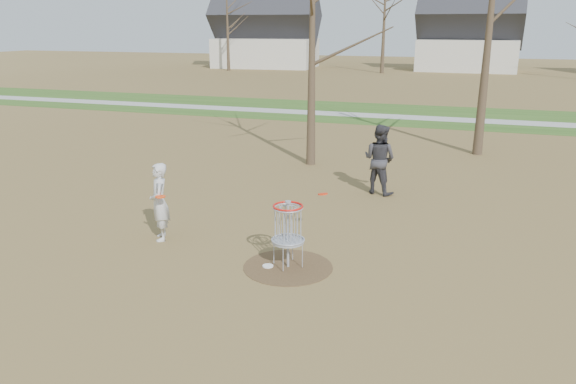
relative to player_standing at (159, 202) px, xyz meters
The scene contains 11 objects.
ground 3.37m from the player_standing, ahead, with size 160.00×160.00×0.00m, color brown.
green_band 20.71m from the player_standing, 81.10° to the left, with size 160.00×8.00×0.01m, color #2D5119.
footpath 19.73m from the player_standing, 80.65° to the left, with size 160.00×1.50×0.01m, color #9E9E99.
dirt_circle 3.36m from the player_standing, ahead, with size 1.80×1.80×0.01m, color #47331E.
player_standing is the anchor object (origin of this frame).
player_throwing 6.56m from the player_standing, 52.14° to the left, with size 0.97×0.76×2.00m, color #36353B.
disc_grounded 3.02m from the player_standing, 13.51° to the right, with size 0.22×0.22×0.02m, color white.
discs_in_play 1.97m from the player_standing, 15.13° to the left, with size 3.42×1.77×0.12m.
disc_golf_basket 3.25m from the player_standing, ahead, with size 0.64×0.64×1.35m.
bare_trees 35.86m from the player_standing, 81.96° to the left, with size 52.62×44.98×9.00m.
houses_row 52.61m from the player_standing, 81.77° to the left, with size 56.51×10.01×7.26m.
Camera 1 is at (3.27, -9.81, 4.65)m, focal length 35.00 mm.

